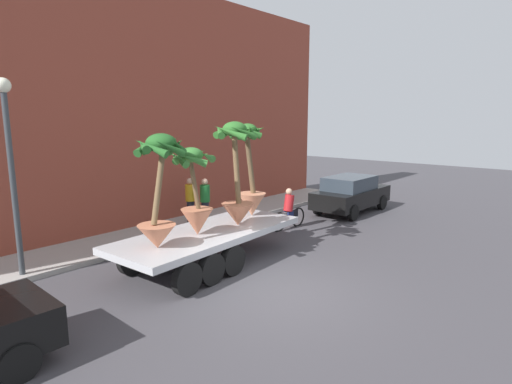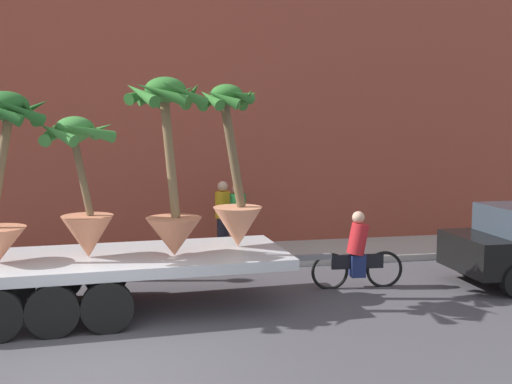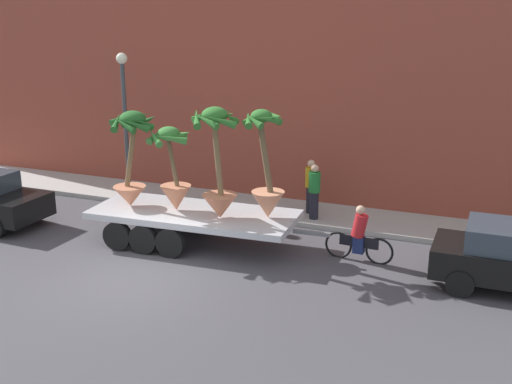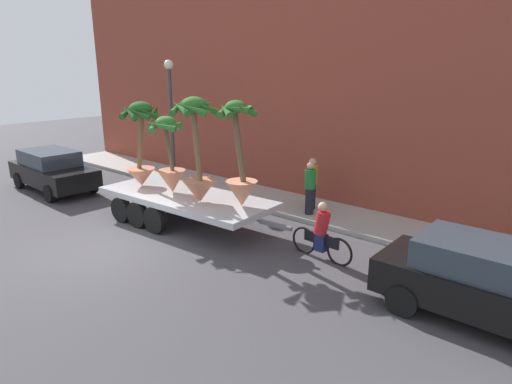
# 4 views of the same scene
# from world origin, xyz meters

# --- Properties ---
(ground_plane) EXTENTS (60.00, 60.00, 0.00)m
(ground_plane) POSITION_xyz_m (0.00, 0.00, 0.00)
(ground_plane) COLOR #423F44
(sidewalk) EXTENTS (24.00, 2.20, 0.15)m
(sidewalk) POSITION_xyz_m (0.00, 6.10, 0.07)
(sidewalk) COLOR #A39E99
(sidewalk) RESTS_ON ground
(building_facade) EXTENTS (24.00, 1.20, 8.83)m
(building_facade) POSITION_xyz_m (0.00, 7.80, 4.41)
(building_facade) COLOR brown
(building_facade) RESTS_ON ground
(flatbed_trailer) EXTENTS (6.74, 2.54, 0.98)m
(flatbed_trailer) POSITION_xyz_m (-0.00, 2.54, 0.76)
(flatbed_trailer) COLOR #B7BABF
(flatbed_trailer) RESTS_ON ground
(potted_palm_rear) EXTENTS (1.31, 1.39, 2.33)m
(potted_palm_rear) POSITION_xyz_m (-0.29, 2.46, 2.03)
(potted_palm_rear) COLOR #C17251
(potted_palm_rear) RESTS_ON flatbed_trailer
(potted_palm_middle) EXTENTS (1.18, 1.13, 2.90)m
(potted_palm_middle) POSITION_xyz_m (2.29, 2.81, 2.17)
(potted_palm_middle) COLOR tan
(potted_palm_middle) RESTS_ON flatbed_trailer
(potted_palm_front) EXTENTS (1.42, 1.39, 2.97)m
(potted_palm_front) POSITION_xyz_m (1.13, 2.31, 2.34)
(potted_palm_front) COLOR #C17251
(potted_palm_front) RESTS_ON flatbed_trailer
(potted_palm_extra) EXTENTS (1.39, 1.39, 2.72)m
(potted_palm_extra) POSITION_xyz_m (-1.52, 2.33, 2.34)
(potted_palm_extra) COLOR #C17251
(potted_palm_extra) RESTS_ON flatbed_trailer
(cyclist) EXTENTS (1.84, 0.37, 1.54)m
(cyclist) POSITION_xyz_m (4.77, 3.13, 0.67)
(cyclist) COLOR black
(cyclist) RESTS_ON ground
(parked_car) EXTENTS (4.17, 1.82, 1.58)m
(parked_car) POSITION_xyz_m (8.71, 2.70, 0.83)
(parked_car) COLOR black
(parked_car) RESTS_ON ground
(trailing_car) EXTENTS (4.40, 1.95, 1.58)m
(trailing_car) POSITION_xyz_m (-6.74, 1.78, 0.83)
(trailing_car) COLOR black
(trailing_car) RESTS_ON ground
(pedestrian_near_gate) EXTENTS (0.36, 0.36, 1.71)m
(pedestrian_near_gate) POSITION_xyz_m (2.56, 6.03, 1.04)
(pedestrian_near_gate) COLOR black
(pedestrian_near_gate) RESTS_ON sidewalk
(pedestrian_far_left) EXTENTS (0.36, 0.36, 1.71)m
(pedestrian_far_left) POSITION_xyz_m (2.82, 5.52, 1.04)
(pedestrian_far_left) COLOR black
(pedestrian_far_left) RESTS_ON sidewalk
(street_lamp) EXTENTS (0.36, 0.36, 4.83)m
(street_lamp) POSITION_xyz_m (-3.62, 5.30, 3.23)
(street_lamp) COLOR #383D42
(street_lamp) RESTS_ON sidewalk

